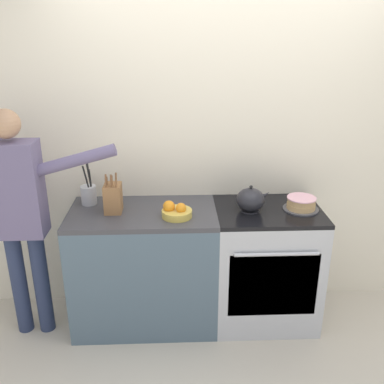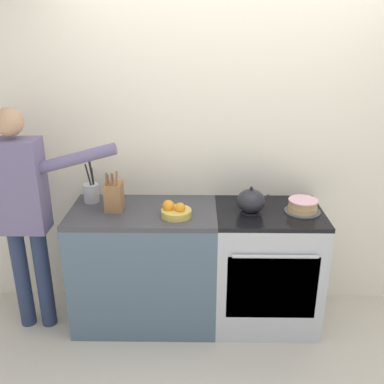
{
  "view_description": "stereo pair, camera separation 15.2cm",
  "coord_description": "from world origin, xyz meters",
  "px_view_note": "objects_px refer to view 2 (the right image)",
  "views": [
    {
      "loc": [
        -0.4,
        -2.48,
        2.12
      ],
      "look_at": [
        -0.29,
        0.27,
        1.06
      ],
      "focal_mm": 40.0,
      "sensor_mm": 36.0,
      "label": 1
    },
    {
      "loc": [
        -0.25,
        -2.48,
        2.12
      ],
      "look_at": [
        -0.29,
        0.27,
        1.06
      ],
      "focal_mm": 40.0,
      "sensor_mm": 36.0,
      "label": 2
    }
  ],
  "objects_px": {
    "stove_range": "(266,267)",
    "fruit_bowl": "(175,211)",
    "knife_block": "(114,196)",
    "layer_cake": "(303,206)",
    "tea_kettle": "(251,201)",
    "utensil_crock": "(91,192)",
    "person_baker": "(23,204)"
  },
  "relations": [
    {
      "from": "layer_cake",
      "to": "knife_block",
      "type": "xyz_separation_m",
      "value": [
        -1.32,
        0.02,
        0.06
      ]
    },
    {
      "from": "layer_cake",
      "to": "tea_kettle",
      "type": "height_order",
      "value": "tea_kettle"
    },
    {
      "from": "knife_block",
      "to": "person_baker",
      "type": "bearing_deg",
      "value": -171.41
    },
    {
      "from": "stove_range",
      "to": "fruit_bowl",
      "type": "relative_size",
      "value": 4.38
    },
    {
      "from": "knife_block",
      "to": "person_baker",
      "type": "height_order",
      "value": "person_baker"
    },
    {
      "from": "stove_range",
      "to": "fruit_bowl",
      "type": "bearing_deg",
      "value": -171.13
    },
    {
      "from": "tea_kettle",
      "to": "layer_cake",
      "type": "bearing_deg",
      "value": 1.01
    },
    {
      "from": "fruit_bowl",
      "to": "person_baker",
      "type": "relative_size",
      "value": 0.13
    },
    {
      "from": "stove_range",
      "to": "knife_block",
      "type": "distance_m",
      "value": 1.23
    },
    {
      "from": "stove_range",
      "to": "layer_cake",
      "type": "relative_size",
      "value": 3.63
    },
    {
      "from": "knife_block",
      "to": "fruit_bowl",
      "type": "xyz_separation_m",
      "value": [
        0.44,
        -0.11,
        -0.06
      ]
    },
    {
      "from": "fruit_bowl",
      "to": "knife_block",
      "type": "bearing_deg",
      "value": 166.22
    },
    {
      "from": "layer_cake",
      "to": "tea_kettle",
      "type": "bearing_deg",
      "value": -178.99
    },
    {
      "from": "fruit_bowl",
      "to": "person_baker",
      "type": "bearing_deg",
      "value": 179.21
    },
    {
      "from": "knife_block",
      "to": "person_baker",
      "type": "distance_m",
      "value": 0.62
    },
    {
      "from": "stove_range",
      "to": "knife_block",
      "type": "xyz_separation_m",
      "value": [
        -1.1,
        0.0,
        0.56
      ]
    },
    {
      "from": "layer_cake",
      "to": "person_baker",
      "type": "height_order",
      "value": "person_baker"
    },
    {
      "from": "tea_kettle",
      "to": "person_baker",
      "type": "height_order",
      "value": "person_baker"
    },
    {
      "from": "layer_cake",
      "to": "tea_kettle",
      "type": "relative_size",
      "value": 1.04
    },
    {
      "from": "stove_range",
      "to": "utensil_crock",
      "type": "relative_size",
      "value": 2.71
    },
    {
      "from": "layer_cake",
      "to": "fruit_bowl",
      "type": "bearing_deg",
      "value": -174.4
    },
    {
      "from": "layer_cake",
      "to": "knife_block",
      "type": "relative_size",
      "value": 0.84
    },
    {
      "from": "layer_cake",
      "to": "person_baker",
      "type": "distance_m",
      "value": 1.94
    },
    {
      "from": "tea_kettle",
      "to": "utensil_crock",
      "type": "bearing_deg",
      "value": 171.44
    },
    {
      "from": "knife_block",
      "to": "layer_cake",
      "type": "bearing_deg",
      "value": -0.86
    },
    {
      "from": "tea_kettle",
      "to": "person_baker",
      "type": "distance_m",
      "value": 1.58
    },
    {
      "from": "knife_block",
      "to": "utensil_crock",
      "type": "distance_m",
      "value": 0.25
    },
    {
      "from": "knife_block",
      "to": "utensil_crock",
      "type": "height_order",
      "value": "utensil_crock"
    },
    {
      "from": "knife_block",
      "to": "stove_range",
      "type": "bearing_deg",
      "value": -0.19
    },
    {
      "from": "utensil_crock",
      "to": "person_baker",
      "type": "relative_size",
      "value": 0.2
    },
    {
      "from": "person_baker",
      "to": "utensil_crock",
      "type": "bearing_deg",
      "value": 43.95
    },
    {
      "from": "stove_range",
      "to": "utensil_crock",
      "type": "bearing_deg",
      "value": 173.32
    }
  ]
}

